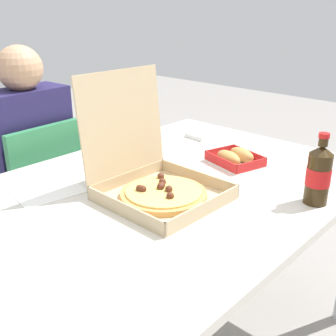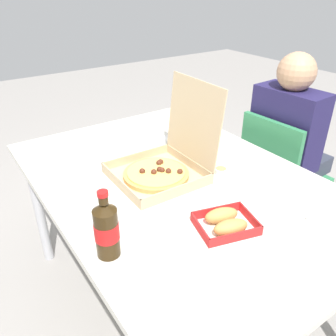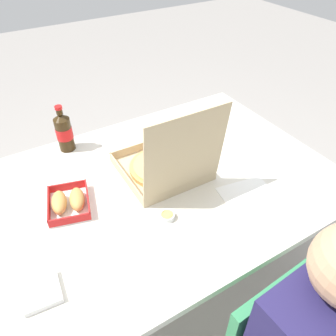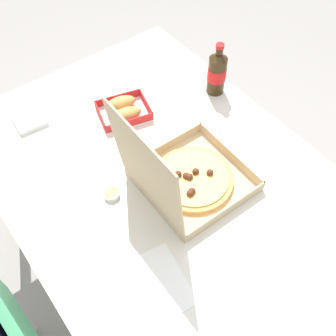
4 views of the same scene
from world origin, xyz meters
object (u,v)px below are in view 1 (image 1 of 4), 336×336
(diner_person, at_px, (24,150))
(pizza_box_open, at_px, (155,180))
(napkin_pile, at_px, (201,135))
(dipping_sauce_cup, at_px, (136,166))
(cola_bottle, at_px, (319,174))
(bread_side_box, at_px, (235,158))
(chair, at_px, (37,195))
(paper_menu, at_px, (49,192))

(diner_person, relative_size, pizza_box_open, 3.02)
(napkin_pile, xyz_separation_m, dipping_sauce_cup, (-0.47, -0.07, 0.00))
(cola_bottle, bearing_deg, dipping_sauce_cup, 106.30)
(bread_side_box, relative_size, napkin_pile, 2.02)
(chair, xyz_separation_m, pizza_box_open, (-0.00, -0.78, 0.31))
(diner_person, bearing_deg, pizza_box_open, -89.94)
(napkin_pile, bearing_deg, chair, 140.15)
(cola_bottle, distance_m, dipping_sauce_cup, 0.64)
(pizza_box_open, xyz_separation_m, cola_bottle, (0.30, -0.40, 0.04))
(chair, relative_size, dipping_sauce_cup, 14.82)
(diner_person, relative_size, bread_side_box, 5.17)
(dipping_sauce_cup, bearing_deg, diner_person, 100.95)
(chair, bearing_deg, cola_bottle, -75.86)
(pizza_box_open, relative_size, cola_bottle, 1.70)
(bread_side_box, xyz_separation_m, paper_menu, (-0.63, 0.30, -0.02))
(diner_person, xyz_separation_m, pizza_box_open, (0.00, -0.83, 0.10))
(chair, height_order, paper_menu, chair)
(chair, bearing_deg, bread_side_box, -63.11)
(cola_bottle, xyz_separation_m, napkin_pile, (0.30, 0.68, -0.08))
(pizza_box_open, bearing_deg, napkin_pile, 25.49)
(cola_bottle, bearing_deg, bread_side_box, 73.29)
(dipping_sauce_cup, bearing_deg, paper_menu, 170.80)
(pizza_box_open, distance_m, paper_menu, 0.35)
(chair, relative_size, cola_bottle, 3.71)
(bread_side_box, bearing_deg, chair, 116.89)
(bread_side_box, bearing_deg, dipping_sauce_cup, 140.26)
(paper_menu, bearing_deg, cola_bottle, -42.62)
(cola_bottle, height_order, dipping_sauce_cup, cola_bottle)
(bread_side_box, distance_m, napkin_pile, 0.36)
(dipping_sauce_cup, bearing_deg, bread_side_box, -39.74)
(paper_menu, bearing_deg, dipping_sauce_cup, 0.40)
(bread_side_box, relative_size, paper_menu, 1.06)
(chair, xyz_separation_m, bread_side_box, (0.41, -0.80, 0.28))
(paper_menu, bearing_deg, diner_person, 78.43)
(pizza_box_open, distance_m, dipping_sauce_cup, 0.25)
(chair, distance_m, cola_bottle, 1.26)
(pizza_box_open, relative_size, bread_side_box, 1.71)
(chair, xyz_separation_m, cola_bottle, (0.30, -1.17, 0.35))
(bread_side_box, bearing_deg, diner_person, 115.49)
(pizza_box_open, height_order, cola_bottle, pizza_box_open)
(pizza_box_open, height_order, bread_side_box, pizza_box_open)
(diner_person, relative_size, dipping_sauce_cup, 20.54)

